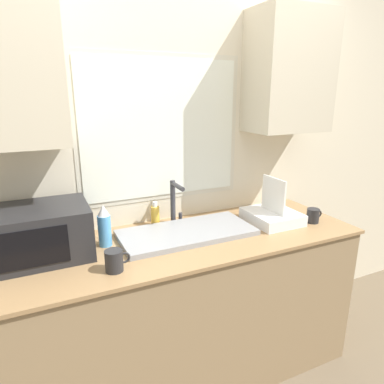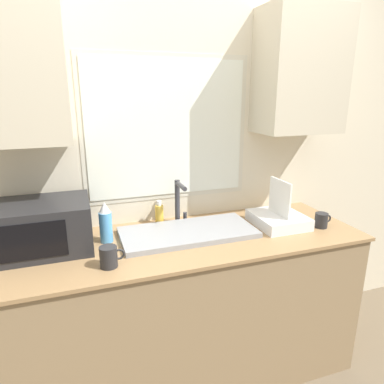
{
  "view_description": "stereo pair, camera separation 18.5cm",
  "coord_description": "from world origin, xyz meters",
  "px_view_note": "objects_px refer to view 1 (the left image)",
  "views": [
    {
      "loc": [
        -0.72,
        -1.31,
        1.73
      ],
      "look_at": [
        0.03,
        0.31,
        1.21
      ],
      "focal_mm": 32.0,
      "sensor_mm": 36.0,
      "label": 1
    },
    {
      "loc": [
        -0.55,
        -1.38,
        1.73
      ],
      "look_at": [
        0.03,
        0.31,
        1.21
      ],
      "focal_mm": 32.0,
      "sensor_mm": 36.0,
      "label": 2
    }
  ],
  "objects_px": {
    "soap_bottle": "(155,215)",
    "mug_near_sink": "(114,261)",
    "faucet": "(175,199)",
    "microwave": "(40,232)",
    "dish_rack": "(272,215)",
    "spray_bottle": "(104,226)"
  },
  "relations": [
    {
      "from": "faucet",
      "to": "mug_near_sink",
      "type": "distance_m",
      "value": 0.65
    },
    {
      "from": "faucet",
      "to": "microwave",
      "type": "xyz_separation_m",
      "value": [
        -0.78,
        -0.12,
        -0.03
      ]
    },
    {
      "from": "faucet",
      "to": "microwave",
      "type": "distance_m",
      "value": 0.79
    },
    {
      "from": "microwave",
      "to": "faucet",
      "type": "bearing_deg",
      "value": 9.13
    },
    {
      "from": "dish_rack",
      "to": "spray_bottle",
      "type": "distance_m",
      "value": 1.04
    },
    {
      "from": "dish_rack",
      "to": "mug_near_sink",
      "type": "bearing_deg",
      "value": -169.22
    },
    {
      "from": "faucet",
      "to": "soap_bottle",
      "type": "height_order",
      "value": "faucet"
    },
    {
      "from": "soap_bottle",
      "to": "microwave",
      "type": "bearing_deg",
      "value": -167.14
    },
    {
      "from": "dish_rack",
      "to": "spray_bottle",
      "type": "height_order",
      "value": "dish_rack"
    },
    {
      "from": "soap_bottle",
      "to": "mug_near_sink",
      "type": "distance_m",
      "value": 0.58
    },
    {
      "from": "spray_bottle",
      "to": "microwave",
      "type": "bearing_deg",
      "value": 178.36
    },
    {
      "from": "microwave",
      "to": "dish_rack",
      "type": "height_order",
      "value": "dish_rack"
    },
    {
      "from": "microwave",
      "to": "mug_near_sink",
      "type": "relative_size",
      "value": 4.02
    },
    {
      "from": "soap_bottle",
      "to": "mug_near_sink",
      "type": "bearing_deg",
      "value": -128.07
    },
    {
      "from": "microwave",
      "to": "soap_bottle",
      "type": "distance_m",
      "value": 0.68
    },
    {
      "from": "faucet",
      "to": "dish_rack",
      "type": "distance_m",
      "value": 0.63
    },
    {
      "from": "soap_bottle",
      "to": "mug_near_sink",
      "type": "height_order",
      "value": "soap_bottle"
    },
    {
      "from": "faucet",
      "to": "dish_rack",
      "type": "bearing_deg",
      "value": -21.66
    },
    {
      "from": "faucet",
      "to": "mug_near_sink",
      "type": "relative_size",
      "value": 2.33
    },
    {
      "from": "faucet",
      "to": "soap_bottle",
      "type": "bearing_deg",
      "value": 168.39
    },
    {
      "from": "soap_bottle",
      "to": "mug_near_sink",
      "type": "relative_size",
      "value": 1.3
    },
    {
      "from": "microwave",
      "to": "mug_near_sink",
      "type": "bearing_deg",
      "value": -45.42
    }
  ]
}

